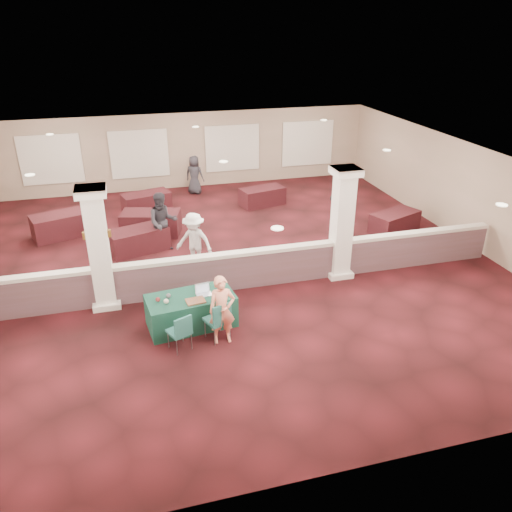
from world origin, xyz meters
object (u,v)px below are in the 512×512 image
object	(u,v)px
far_table_back_center	(146,202)
attendee_c	(340,196)
conf_chair_side	(181,330)
attendee_d	(195,175)
conf_chair_main	(219,318)
woman	(222,310)
attendee_a	(163,222)
far_table_front_right	(395,222)
far_table_front_left	(138,240)
far_table_back_right	(262,196)
attendee_b	(194,241)
far_table_front_center	(151,223)
near_table	(191,311)
far_table_back_left	(63,225)

from	to	relation	value
far_table_back_center	attendee_c	size ratio (longest dim) A/B	1.03
conf_chair_side	attendee_d	distance (m)	11.15
conf_chair_main	conf_chair_side	xyz separation A→B (m)	(-0.90, -0.17, -0.06)
conf_chair_main	woman	size ratio (longest dim) A/B	0.61
conf_chair_main	attendee_a	xyz separation A→B (m)	(-0.73, 5.34, 0.37)
far_table_front_right	attendee_c	bearing A→B (deg)	128.83
far_table_front_left	far_table_back_right	world-z (taller)	far_table_front_left
attendee_b	woman	bearing A→B (deg)	-55.55
attendee_d	far_table_front_right	bearing A→B (deg)	166.23
far_table_front_center	attendee_d	xyz separation A→B (m)	(2.14, 4.00, 0.41)
far_table_front_left	far_table_front_right	size ratio (longest dim) A/B	1.05
far_table_back_center	conf_chair_main	bearing A→B (deg)	-83.54
attendee_a	near_table	bearing A→B (deg)	-90.85
attendee_a	attendee_c	distance (m)	6.64
far_table_back_left	far_table_back_center	distance (m)	3.39
far_table_back_left	near_table	bearing A→B (deg)	-62.71
far_table_back_center	attendee_d	xyz separation A→B (m)	(2.14, 1.66, 0.45)
conf_chair_side	attendee_a	bearing A→B (deg)	64.57
near_table	attendee_c	xyz separation A→B (m)	(6.35, 5.68, 0.47)
near_table	far_table_back_right	world-z (taller)	near_table
far_table_front_left	attendee_d	bearing A→B (deg)	63.47
far_table_front_right	attendee_d	world-z (taller)	attendee_d
far_table_back_center	far_table_front_right	bearing A→B (deg)	-27.89
far_table_back_right	attendee_d	bearing A→B (deg)	137.94
far_table_front_left	far_table_back_left	bearing A→B (deg)	141.69
far_table_back_left	attendee_c	world-z (taller)	attendee_c
conf_chair_main	woman	bearing A→B (deg)	-61.32
far_table_back_right	attendee_a	xyz separation A→B (m)	(-4.20, -3.33, 0.61)
conf_chair_main	far_table_front_right	bearing A→B (deg)	12.22
conf_chair_side	far_table_front_right	distance (m)	9.47
far_table_back_left	far_table_back_center	bearing A→B (deg)	30.56
far_table_front_center	attendee_b	distance (m)	3.22
conf_chair_side	far_table_back_right	world-z (taller)	conf_chair_side
far_table_back_left	attendee_a	bearing A→B (deg)	-32.90
conf_chair_main	far_table_back_right	bearing A→B (deg)	46.56
conf_chair_side	far_table_front_left	world-z (taller)	conf_chair_side
woman	far_table_back_right	xyz separation A→B (m)	(3.40, 8.72, -0.48)
far_table_front_center	far_table_back_right	size ratio (longest dim) A/B	1.14
far_table_front_left	attendee_a	world-z (taller)	attendee_a
attendee_c	attendee_a	bearing A→B (deg)	166.20
near_table	attendee_c	distance (m)	8.53
far_table_back_center	attendee_b	size ratio (longest dim) A/B	1.02
conf_chair_side	far_table_back_center	xyz separation A→B (m)	(-0.14, 9.31, -0.18)
attendee_c	far_table_front_left	bearing A→B (deg)	163.81
far_table_back_center	attendee_b	bearing A→B (deg)	-78.79
conf_chair_side	far_table_back_right	xyz separation A→B (m)	(4.36, 8.84, -0.19)
attendee_b	attendee_d	xyz separation A→B (m)	(1.08, 7.00, -0.06)
far_table_back_left	attendee_a	world-z (taller)	attendee_a
far_table_front_left	attendee_b	world-z (taller)	attendee_b
conf_chair_side	far_table_back_left	world-z (taller)	conf_chair_side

